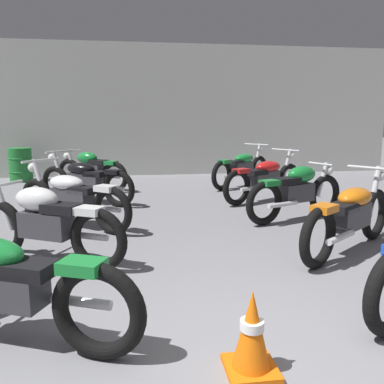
{
  "coord_description": "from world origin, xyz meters",
  "views": [
    {
      "loc": [
        -0.79,
        -1.91,
        1.56
      ],
      "look_at": [
        0.0,
        3.55,
        0.55
      ],
      "focal_mm": 37.14,
      "sensor_mm": 36.0,
      "label": 1
    }
  ],
  "objects": [
    {
      "name": "motorcycle_left_row_2",
      "position": [
        -1.71,
        3.94,
        0.45
      ],
      "size": [
        1.78,
        1.42,
        0.97
      ],
      "color": "black",
      "rests_on": "ground"
    },
    {
      "name": "motorcycle_left_row_4",
      "position": [
        -1.76,
        7.11,
        0.46
      ],
      "size": [
        1.67,
        1.23,
        0.88
      ],
      "color": "black",
      "rests_on": "ground"
    },
    {
      "name": "traffic_cone",
      "position": [
        -0.1,
        0.27,
        0.26
      ],
      "size": [
        0.32,
        0.32,
        0.54
      ],
      "color": "orange",
      "rests_on": "ground"
    },
    {
      "name": "motorcycle_right_row_1",
      "position": [
        1.72,
        2.33,
        0.45
      ],
      "size": [
        1.82,
        1.37,
        0.97
      ],
      "color": "black",
      "rests_on": "ground"
    },
    {
      "name": "oil_drum",
      "position": [
        -3.66,
        8.62,
        0.43
      ],
      "size": [
        0.59,
        0.59,
        0.85
      ],
      "color": "#1E722D",
      "rests_on": "ground"
    },
    {
      "name": "motorcycle_left_row_3",
      "position": [
        -1.72,
        5.65,
        0.45
      ],
      "size": [
        1.86,
        1.3,
        0.97
      ],
      "color": "black",
      "rests_on": "ground"
    },
    {
      "name": "motorcycle_right_row_4",
      "position": [
        1.7,
        7.11,
        0.45
      ],
      "size": [
        1.74,
        1.47,
        0.97
      ],
      "color": "black",
      "rests_on": "ground"
    },
    {
      "name": "back_wall",
      "position": [
        0.0,
        9.45,
        1.8
      ],
      "size": [
        13.46,
        0.24,
        3.6
      ],
      "primitive_type": "cube",
      "color": "#B2B2AD",
      "rests_on": "ground"
    },
    {
      "name": "motorcycle_right_row_2",
      "position": [
        1.71,
        3.89,
        0.46
      ],
      "size": [
        1.86,
        0.86,
        0.88
      ],
      "color": "black",
      "rests_on": "ground"
    },
    {
      "name": "motorcycle_left_row_1",
      "position": [
        -1.77,
        2.45,
        0.46
      ],
      "size": [
        1.8,
        1.01,
        0.88
      ],
      "color": "black",
      "rests_on": "ground"
    },
    {
      "name": "motorcycle_right_row_3",
      "position": [
        1.7,
        5.42,
        0.45
      ],
      "size": [
        1.92,
        1.21,
        0.97
      ],
      "color": "black",
      "rests_on": "ground"
    }
  ]
}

